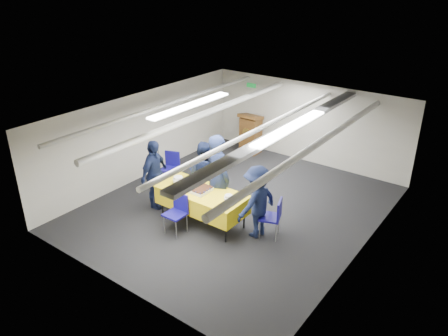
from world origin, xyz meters
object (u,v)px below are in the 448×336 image
Objects in this scene: sailor_a at (218,176)px; chair_near at (178,209)px; podium at (251,133)px; chair_right at (274,215)px; chair_left at (171,165)px; sailor_c at (154,174)px; sheet_cake at (198,188)px; sailor_b at (203,174)px; serving_table at (202,199)px; sailor_d at (257,202)px.

chair_near is at bearing 92.94° from sailor_a.
chair_right is (2.93, -3.57, -0.08)m from podium.
chair_left is 0.45× the size of sailor_a.
sheet_cake is at bearing -99.49° from sailor_c.
serving_table is at bearing 114.94° from sailor_b.
serving_table is at bearing -28.48° from chair_left.
podium reaches higher than chair_right.
chair_left is at bearing 1.21° from sailor_a.
sailor_d reaches higher than sheet_cake.
chair_near is (1.19, -4.60, -0.08)m from podium.
sailor_d is (2.57, 0.38, -0.04)m from sailor_c.
chair_near is 1.31m from sailor_b.
chair_right is at bearing -164.16° from sailor_a.
sailor_d is at bearing -171.70° from sailor_a.
sheet_cake is at bearing -158.50° from serving_table.
sheet_cake is 0.54m from sailor_a.
podium reaches higher than chair_left.
serving_table is 0.27m from sheet_cake.
serving_table is 1.63m from chair_right.
chair_right is 2.96m from sailor_c.
chair_right is (1.57, 0.43, -0.03)m from serving_table.
chair_right is (1.66, 0.46, -0.29)m from sheet_cake.
sailor_d is (3.08, -0.72, 0.26)m from chair_left.
sailor_b is at bearing 119.87° from sheet_cake.
podium is at bearing -11.98° from sailor_c.
chair_right is at bearing 15.56° from sheet_cake.
sailor_b reaches higher than sheet_cake.
sailor_c is (-1.42, -0.55, -0.15)m from sailor_a.
sailor_c is (0.51, -1.10, 0.29)m from chair_left.
sheet_cake is 0.35× the size of sailor_d.
chair_left is 0.55× the size of sailor_d.
sailor_b is (-0.48, 0.64, 0.24)m from serving_table.
sailor_c is (0.04, -4.10, 0.21)m from podium.
sheet_cake is 2.05m from chair_left.
chair_right is (1.74, 1.03, 0.00)m from chair_near.
chair_right and chair_left have the same top height.
serving_table is 1.26× the size of sailor_b.
sailor_c is 2.60m from sailor_d.
chair_left is 2.05m from sailor_a.
sheet_cake is 0.34× the size of sailor_c.
sailor_a is (0.09, 0.45, 0.41)m from serving_table.
chair_right is 0.45× the size of sailor_a.
chair_left is at bearing 170.50° from chair_right.
sailor_c is at bearing 29.66° from sailor_b.
podium is at bearing 129.42° from chair_right.
sailor_c is at bearing -89.47° from podium.
sheet_cake is 0.64× the size of chair_left.
chair_near is 2.02m from chair_right.
sheet_cake reaches higher than serving_table.
chair_left is 1.25m from sailor_c.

